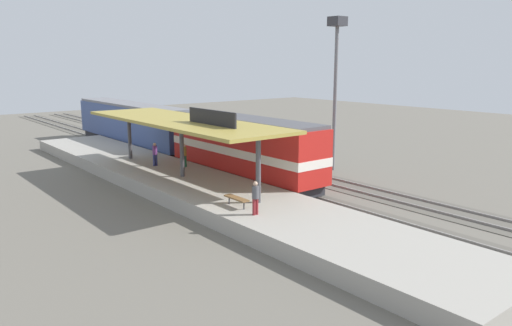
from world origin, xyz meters
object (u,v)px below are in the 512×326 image
freight_car (257,140)px  person_walking (184,154)px  light_mast (336,62)px  person_boarding (155,153)px  locomotive (243,148)px  passenger_carriage_single (132,125)px  platform_bench (236,198)px  person_waiting (255,196)px

freight_car → person_walking: size_ratio=7.02×
light_mast → person_boarding: (-12.20, 6.35, -6.54)m
locomotive → freight_car: 6.22m
person_walking → passenger_carriage_single: bearing=78.8°
platform_bench → light_mast: 16.55m
passenger_carriage_single → person_waiting: size_ratio=11.70×
locomotive → person_boarding: locomotive is taller
platform_bench → freight_car: bearing=47.2°
platform_bench → person_walking: size_ratio=0.99×
person_boarding → person_waiting: bearing=-97.0°
passenger_carriage_single → person_walking: bearing=-101.2°
platform_bench → passenger_carriage_single: passenger_carriage_single is taller
person_boarding → platform_bench: bearing=-97.5°
platform_bench → passenger_carriage_single: (6.00, 25.29, 0.97)m
light_mast → person_walking: 13.41m
platform_bench → person_boarding: bearing=82.5°
freight_car → person_boarding: freight_car is taller
light_mast → person_waiting: (-13.91, -7.52, -6.54)m
person_waiting → person_walking: 12.55m
locomotive → person_walking: size_ratio=8.44×
freight_car → person_waiting: freight_car is taller
freight_car → person_walking: bearing=-172.2°
person_walking → person_boarding: 2.25m
passenger_carriage_single → light_mast: bearing=-68.2°
passenger_carriage_single → freight_car: bearing=-71.6°
passenger_carriage_single → freight_car: (4.60, -13.84, -0.34)m
platform_bench → person_waiting: 1.80m
person_waiting → person_boarding: 13.98m
person_waiting → person_walking: (3.16, 12.14, 0.00)m
platform_bench → person_walking: (3.05, 10.42, 0.51)m
passenger_carriage_single → platform_bench: bearing=-103.3°
person_waiting → person_walking: size_ratio=1.00×
passenger_carriage_single → light_mast: (7.80, -19.50, 6.08)m
light_mast → person_boarding: bearing=152.5°
freight_car → person_boarding: (-9.00, 0.69, -0.12)m
passenger_carriage_single → light_mast: size_ratio=1.71×
person_waiting → person_boarding: same height
locomotive → passenger_carriage_single: size_ratio=0.72×
person_waiting → passenger_carriage_single: bearing=77.3°
freight_car → locomotive: bearing=-137.9°
locomotive → person_waiting: 10.91m
platform_bench → person_boarding: 12.26m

